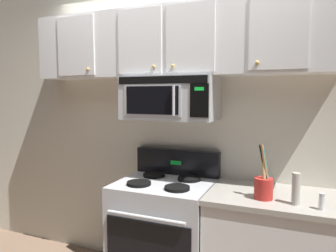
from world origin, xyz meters
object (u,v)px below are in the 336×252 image
Objects in this scene: utensil_crock_red at (264,185)px; pepper_mill at (296,189)px; over_range_microwave at (170,98)px; salt_shaker at (322,202)px; stove_range at (165,234)px.

utensil_crock_red is 0.21m from pepper_mill.
over_range_microwave is 1.00m from utensil_crock_red.
over_range_microwave is 1.16m from pepper_mill.
salt_shaker is (1.13, -0.31, -0.62)m from over_range_microwave.
stove_range is at bearing 170.20° from salt_shaker.
over_range_microwave is at bearing 164.56° from salt_shaker.
pepper_mill is at bearing -9.13° from stove_range.
utensil_crock_red is at bearing 167.57° from salt_shaker.
stove_range is 0.94m from utensil_crock_red.
stove_range is at bearing 170.87° from pepper_mill.
over_range_microwave is 3.66× the size of pepper_mill.
utensil_crock_red is 0.36m from salt_shaker.
stove_range is 1.24m from salt_shaker.
over_range_microwave is at bearing 90.14° from stove_range.
stove_range reaches higher than pepper_mill.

